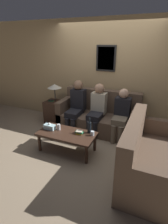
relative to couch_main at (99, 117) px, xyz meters
name	(u,v)px	position (x,y,z in m)	size (l,w,h in m)	color
ground_plane	(91,138)	(0.00, -0.51, -0.33)	(16.00, 16.00, 0.00)	gray
wall_back	(106,75)	(0.00, 0.43, 0.97)	(9.00, 0.08, 2.60)	tan
couch_main	(99,117)	(0.00, 0.00, 0.00)	(1.90, 0.84, 0.97)	brown
couch_side	(148,159)	(1.26, -1.26, 0.00)	(0.84, 1.66, 0.97)	brown
coffee_table	(67,135)	(-0.28, -1.14, 0.02)	(1.15, 0.56, 0.40)	#382319
side_table_with_lamp	(54,109)	(-1.25, -0.05, 0.04)	(0.45, 0.44, 1.06)	#382319
wine_bottle	(89,127)	(0.13, -0.96, 0.19)	(0.08, 0.08, 0.32)	black
drinking_glass	(92,133)	(0.22, -1.03, 0.12)	(0.07, 0.07, 0.09)	silver
book_stack	(79,132)	(-0.04, -1.07, 0.10)	(0.15, 0.13, 0.06)	gold
soda_can	(59,127)	(-0.49, -1.08, 0.13)	(0.07, 0.07, 0.12)	#BCBCC1
tissue_box	(50,127)	(-0.68, -1.13, 0.12)	(0.23, 0.12, 0.15)	silver
person_left	(76,104)	(-0.52, -0.18, 0.33)	(0.34, 0.65, 1.22)	black
person_middle	(97,107)	(0.01, -0.15, 0.31)	(0.34, 0.62, 1.18)	black
person_right	(121,113)	(0.58, -0.19, 0.29)	(0.34, 0.57, 1.13)	#756651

